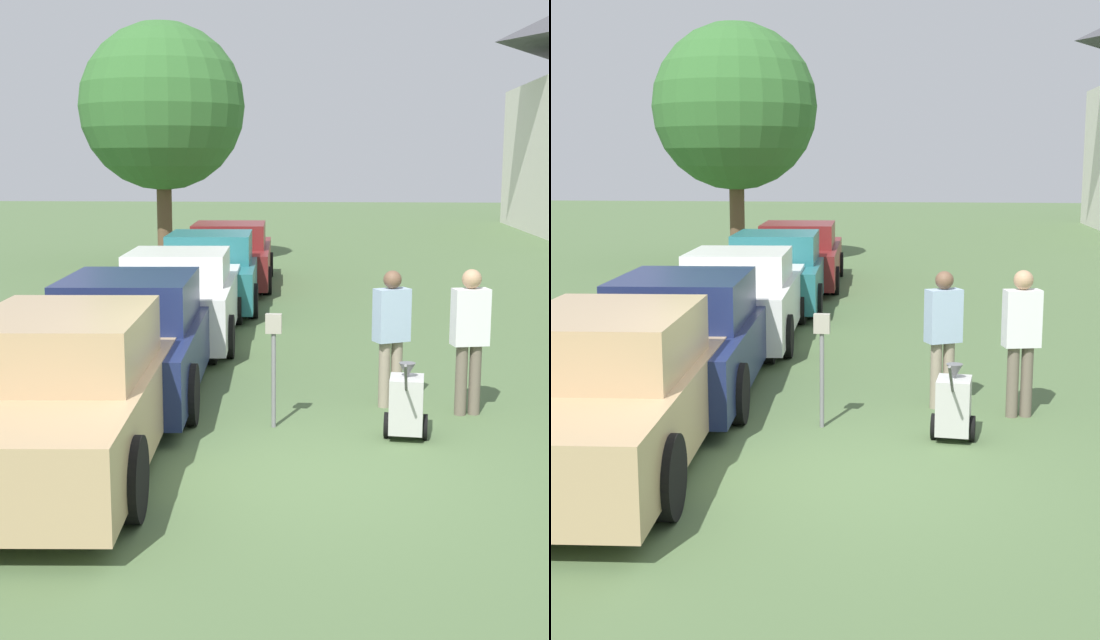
# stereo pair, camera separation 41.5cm
# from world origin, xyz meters

# --- Properties ---
(ground_plane) EXTENTS (120.00, 120.00, 0.00)m
(ground_plane) POSITION_xyz_m (0.00, 0.00, 0.00)
(ground_plane) COLOR #4C663D
(parked_car_tan) EXTENTS (2.20, 5.37, 1.54)m
(parked_car_tan) POSITION_xyz_m (-2.28, 0.20, 0.72)
(parked_car_tan) COLOR tan
(parked_car_tan) RESTS_ON ground_plane
(parked_car_navy) EXTENTS (2.21, 5.18, 1.54)m
(parked_car_navy) POSITION_xyz_m (-2.28, 2.94, 0.71)
(parked_car_navy) COLOR #19234C
(parked_car_navy) RESTS_ON ground_plane
(parked_car_white) EXTENTS (2.20, 4.74, 1.53)m
(parked_car_white) POSITION_xyz_m (-2.28, 6.37, 0.71)
(parked_car_white) COLOR silver
(parked_car_white) RESTS_ON ground_plane
(parked_car_teal) EXTENTS (2.28, 5.15, 1.54)m
(parked_car_teal) POSITION_xyz_m (-2.28, 10.07, 0.71)
(parked_car_teal) COLOR #23666B
(parked_car_teal) RESTS_ON ground_plane
(parked_car_maroon) EXTENTS (2.32, 5.33, 1.53)m
(parked_car_maroon) POSITION_xyz_m (-2.28, 13.25, 0.70)
(parked_car_maroon) COLOR maroon
(parked_car_maroon) RESTS_ON ground_plane
(parking_meter) EXTENTS (0.18, 0.09, 1.31)m
(parking_meter) POSITION_xyz_m (-0.32, 1.45, 0.92)
(parking_meter) COLOR slate
(parking_meter) RESTS_ON ground_plane
(person_worker) EXTENTS (0.47, 0.39, 1.69)m
(person_worker) POSITION_xyz_m (1.04, 2.44, 0.96)
(person_worker) COLOR gray
(person_worker) RESTS_ON ground_plane
(person_supervisor) EXTENTS (0.46, 0.31, 1.75)m
(person_supervisor) POSITION_xyz_m (1.94, 2.14, 1.00)
(person_supervisor) COLOR #665B4C
(person_supervisor) RESTS_ON ground_plane
(equipment_cart) EXTENTS (0.50, 1.00, 1.00)m
(equipment_cart) POSITION_xyz_m (1.14, 1.14, 0.39)
(equipment_cart) COLOR #B2B2AD
(equipment_cart) RESTS_ON ground_plane
(shade_tree) EXTENTS (4.80, 4.80, 6.96)m
(shade_tree) POSITION_xyz_m (-4.79, 17.80, 4.55)
(shade_tree) COLOR brown
(shade_tree) RESTS_ON ground_plane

